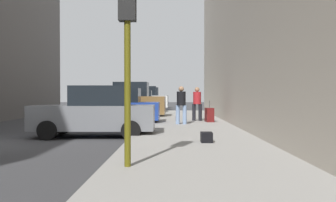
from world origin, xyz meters
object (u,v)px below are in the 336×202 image
at_px(parked_dark_green_sedan, 137,103).
at_px(traffic_light, 127,26).
at_px(parked_white_van, 143,99).
at_px(rolling_suitcase, 209,115).
at_px(parked_blue_sedan, 117,108).
at_px(parked_gray_coupe, 96,113).
at_px(parked_bronze_suv, 129,102).
at_px(fire_hydrant, 148,122).
at_px(parked_black_suv, 147,99).
at_px(duffel_bag, 206,137).
at_px(pedestrian_in_jeans, 181,103).
at_px(pedestrian_in_red_jacket, 197,102).

bearing_deg(parked_dark_green_sedan, traffic_light, -85.17).
distance_m(parked_white_van, rolling_suitcase, 17.37).
bearing_deg(parked_white_van, parked_blue_sedan, -90.00).
distance_m(parked_gray_coupe, parked_white_van, 21.93).
height_order(parked_gray_coupe, traffic_light, traffic_light).
xyz_separation_m(parked_bronze_suv, fire_hydrant, (1.80, -9.68, -0.54)).
distance_m(parked_dark_green_sedan, parked_black_suv, 11.62).
xyz_separation_m(parked_bronze_suv, duffel_bag, (3.65, -12.77, -0.74)).
distance_m(parked_blue_sedan, parked_white_van, 16.82).
xyz_separation_m(parked_gray_coupe, rolling_suitcase, (4.51, 5.17, -0.36)).
bearing_deg(fire_hydrant, duffel_bag, -59.09).
height_order(parked_blue_sedan, pedestrian_in_jeans, pedestrian_in_jeans).
xyz_separation_m(fire_hydrant, duffel_bag, (1.85, -3.08, -0.21)).
distance_m(parked_gray_coupe, pedestrian_in_red_jacket, 7.13).
xyz_separation_m(parked_white_van, duffel_bag, (3.65, -24.52, -0.74)).
bearing_deg(pedestrian_in_red_jacket, parked_white_van, 103.88).
relative_size(parked_white_van, parked_black_suv, 1.00).
height_order(parked_blue_sedan, rolling_suitcase, parked_blue_sedan).
bearing_deg(fire_hydrant, parked_gray_coupe, -164.65).
bearing_deg(parked_dark_green_sedan, duffel_bag, -78.78).
bearing_deg(duffel_bag, rolling_suitcase, 83.69).
height_order(parked_gray_coupe, pedestrian_in_red_jacket, pedestrian_in_red_jacket).
bearing_deg(parked_gray_coupe, pedestrian_in_red_jacket, 56.24).
xyz_separation_m(pedestrian_in_red_jacket, pedestrian_in_jeans, (-0.86, -2.19, 0.00)).
relative_size(parked_blue_sedan, duffel_bag, 9.56).
distance_m(parked_blue_sedan, parked_dark_green_sedan, 10.70).
distance_m(pedestrian_in_jeans, rolling_suitcase, 2.10).
relative_size(fire_hydrant, rolling_suitcase, 0.68).
relative_size(parked_dark_green_sedan, duffel_bag, 9.58).
xyz_separation_m(traffic_light, duffel_bag, (1.80, 3.55, -2.47)).
bearing_deg(pedestrian_in_red_jacket, duffel_bag, -92.07).
bearing_deg(parked_white_van, rolling_suitcase, -74.95).
height_order(parked_blue_sedan, pedestrian_in_red_jacket, pedestrian_in_red_jacket).
distance_m(parked_dark_green_sedan, pedestrian_in_red_jacket, 10.66).
distance_m(parked_bronze_suv, fire_hydrant, 9.86).
height_order(parked_bronze_suv, rolling_suitcase, parked_bronze_suv).
xyz_separation_m(parked_dark_green_sedan, traffic_light, (1.85, -21.95, 1.91)).
distance_m(parked_black_suv, rolling_suitcase, 22.72).
xyz_separation_m(parked_bronze_suv, parked_black_suv, (0.00, 17.25, 0.00)).
bearing_deg(rolling_suitcase, fire_hydrant, -120.05).
distance_m(parked_gray_coupe, pedestrian_in_jeans, 4.86).
bearing_deg(parked_white_van, fire_hydrant, -85.19).
height_order(parked_blue_sedan, fire_hydrant, parked_blue_sedan).
height_order(pedestrian_in_red_jacket, rolling_suitcase, pedestrian_in_red_jacket).
bearing_deg(parked_blue_sedan, parked_dark_green_sedan, 90.00).
xyz_separation_m(pedestrian_in_jeans, duffel_bag, (0.55, -6.32, -0.81)).
distance_m(fire_hydrant, rolling_suitcase, 5.40).
bearing_deg(parked_black_suv, parked_bronze_suv, -90.00).
bearing_deg(parked_gray_coupe, pedestrian_in_jeans, 50.33).
xyz_separation_m(parked_black_suv, rolling_suitcase, (4.51, -22.26, -0.54)).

